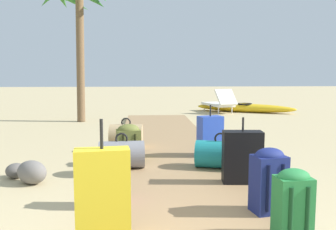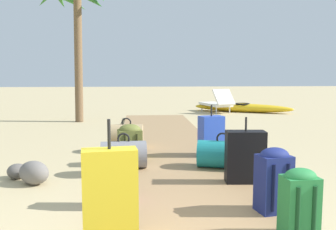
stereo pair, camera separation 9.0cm
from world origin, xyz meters
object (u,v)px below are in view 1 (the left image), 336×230
backpack_purple (111,174)px  duffel_bag_teal (220,154)px  backpack_olive (128,141)px  kayak (245,108)px  palm_tree_far_left (79,2)px  lounge_chair (220,103)px  duffel_bag_grey (122,154)px  backpack_green (293,201)px  suitcase_black (242,157)px  backpack_navy (269,179)px  suitcase_blue (210,136)px  duffel_bag_tan (126,135)px  suitcase_yellow (103,195)px

backpack_purple → duffel_bag_teal: 1.72m
backpack_olive → kayak: backpack_olive is taller
palm_tree_far_left → lounge_chair: (4.22, 1.92, -2.86)m
duffel_bag_grey → backpack_green: 2.54m
suitcase_black → backpack_navy: suitcase_black is taller
backpack_purple → duffel_bag_teal: (1.32, 1.10, -0.08)m
suitcase_blue → lounge_chair: size_ratio=0.47×
backpack_purple → duffel_bag_tan: bearing=89.4°
duffel_bag_grey → duffel_bag_teal: bearing=-3.6°
suitcase_blue → duffel_bag_grey: bearing=-153.4°
suitcase_black → palm_tree_far_left: (-2.81, 6.11, 2.81)m
suitcase_yellow → lounge_chair: size_ratio=0.55×
backpack_purple → backpack_green: bearing=-32.8°
suitcase_blue → suitcase_yellow: suitcase_yellow is taller
suitcase_blue → suitcase_black: (0.12, -1.37, -0.00)m
backpack_olive → backpack_navy: backpack_navy is taller
palm_tree_far_left → kayak: bearing=21.1°
duffel_bag_teal → backpack_navy: bearing=-85.9°
backpack_olive → suitcase_yellow: suitcase_yellow is taller
duffel_bag_teal → duffel_bag_tan: size_ratio=1.26×
duffel_bag_grey → suitcase_black: bearing=-27.6°
suitcase_blue → backpack_purple: suitcase_blue is taller
backpack_olive → suitcase_black: suitcase_black is taller
duffel_bag_tan → suitcase_blue: bearing=-30.0°
backpack_purple → suitcase_black: bearing=17.5°
lounge_chair → kayak: 0.90m
palm_tree_far_left → lounge_chair: palm_tree_far_left is taller
suitcase_yellow → palm_tree_far_left: (-1.40, 7.46, 2.76)m
duffel_bag_tan → suitcase_black: bearing=-56.4°
duffel_bag_tan → palm_tree_far_left: 5.14m
backpack_olive → backpack_green: size_ratio=0.97×
backpack_green → backpack_navy: bearing=91.8°
suitcase_blue → backpack_green: 2.75m
suitcase_blue → palm_tree_far_left: size_ratio=0.19×
suitcase_blue → palm_tree_far_left: (-2.69, 4.74, 2.80)m
suitcase_yellow → backpack_green: size_ratio=1.72×
suitcase_blue → palm_tree_far_left: bearing=119.6°
duffel_bag_grey → duffel_bag_tan: (-0.01, 1.38, 0.01)m
palm_tree_far_left → kayak: palm_tree_far_left is taller
lounge_chair → backpack_olive: bearing=-112.0°
suitcase_yellow → palm_tree_far_left: palm_tree_far_left is taller
palm_tree_far_left → suitcase_yellow: bearing=-79.4°
duffel_bag_teal → backpack_green: bearing=-86.5°
suitcase_yellow → backpack_purple: bearing=91.5°
backpack_purple → duffel_bag_grey: 1.18m
suitcase_blue → kayak: 7.13m
backpack_olive → palm_tree_far_left: palm_tree_far_left is taller
backpack_navy → palm_tree_far_left: (-2.80, 7.00, 2.80)m
backpack_purple → duffel_bag_tan: duffel_bag_tan is taller
duffel_bag_tan → backpack_navy: bearing=-65.0°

